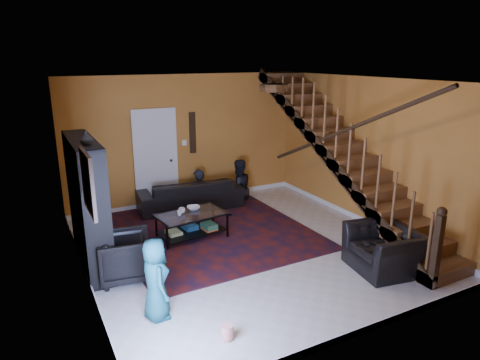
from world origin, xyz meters
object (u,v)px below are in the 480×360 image
object	(u,v)px
sofa	(190,194)
armchair_right	(384,249)
armchair_left	(126,256)
coffee_table	(192,224)
bookshelf	(89,206)

from	to	relation	value
sofa	armchair_right	size ratio (longest dim) A/B	2.16
armchair_left	armchair_right	xyz separation A→B (m)	(3.55, -1.54, -0.02)
sofa	armchair_right	distance (m)	4.28
armchair_left	coffee_table	bearing A→B (deg)	-47.14
armchair_right	armchair_left	bearing A→B (deg)	-103.86
bookshelf	armchair_right	size ratio (longest dim) A/B	1.97
armchair_left	coffee_table	size ratio (longest dim) A/B	0.60
armchair_right	coffee_table	xyz separation A→B (m)	(-2.16, 2.48, -0.07)
sofa	armchair_left	distance (m)	3.09
armchair_right	coffee_table	bearing A→B (deg)	-129.32
armchair_left	sofa	bearing A→B (deg)	-29.72
bookshelf	coffee_table	world-z (taller)	bookshelf
armchair_left	coffee_table	distance (m)	1.68
bookshelf	coffee_table	xyz separation A→B (m)	(1.74, 0.22, -0.70)
armchair_right	bookshelf	bearing A→B (deg)	-110.41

